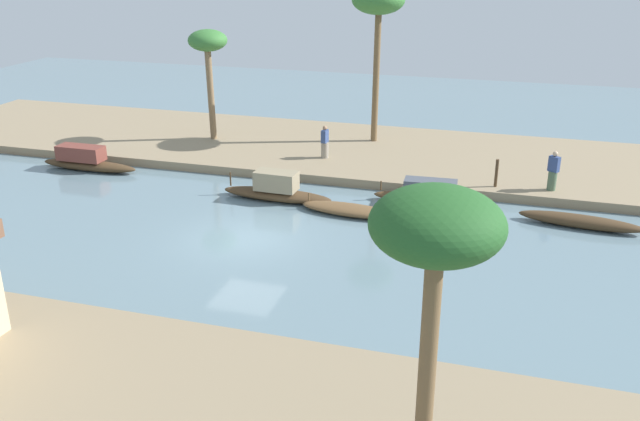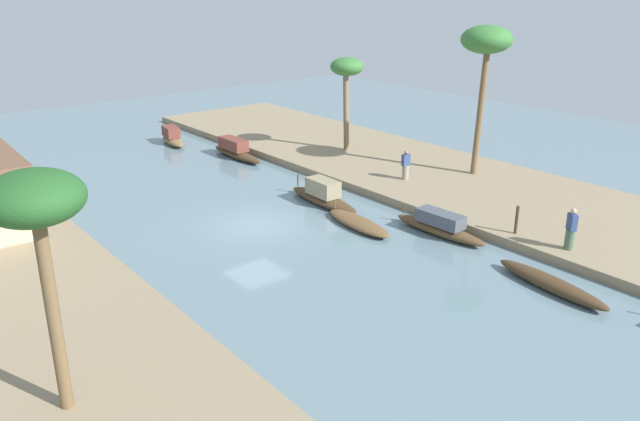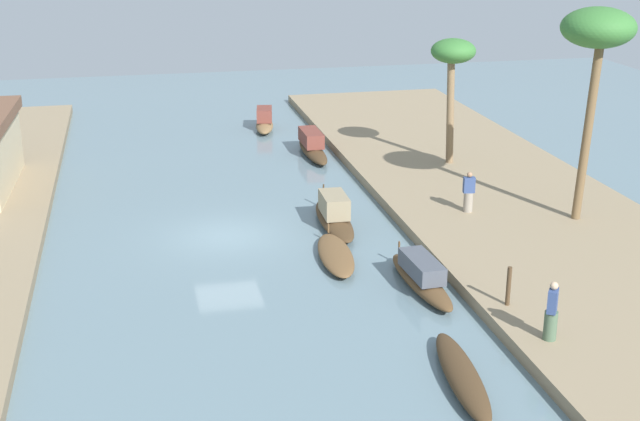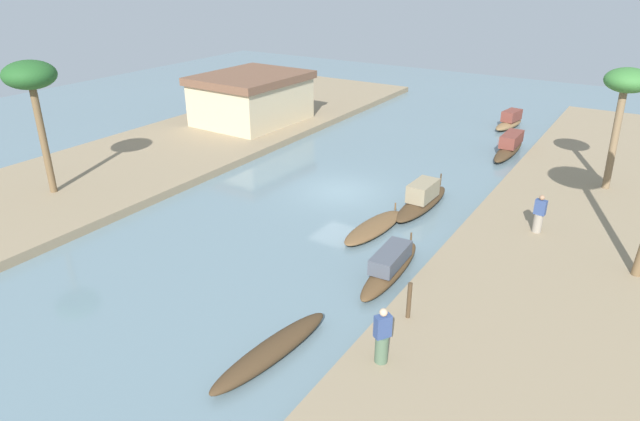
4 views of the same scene
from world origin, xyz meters
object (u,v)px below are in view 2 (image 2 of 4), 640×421
palm_tree_right_tall (35,207)px  sampan_downstream_large (358,223)px  sampan_near_left_bank (323,195)px  mooring_post (517,220)px  person_on_near_bank (571,231)px  person_by_mooring (406,167)px  sampan_foreground (236,150)px  sampan_upstream_small (172,137)px  palm_tree_left_near (486,45)px  palm_tree_left_far (347,72)px  sampan_open_hull (551,284)px  sampan_with_tall_canopy (440,226)px

palm_tree_right_tall → sampan_downstream_large: bearing=-70.8°
sampan_near_left_bank → mooring_post: bearing=-158.5°
person_on_near_bank → person_by_mooring: (10.78, -1.82, -0.06)m
person_on_near_bank → mooring_post: person_on_near_bank is taller
sampan_near_left_bank → sampan_foreground: 10.51m
sampan_upstream_small → palm_tree_left_near: 21.99m
sampan_near_left_bank → person_on_near_bank: person_on_near_bank is taller
person_on_near_bank → palm_tree_left_far: size_ratio=0.30×
sampan_near_left_bank → sampan_open_hull: (-12.51, -0.50, -0.21)m
sampan_with_tall_canopy → mooring_post: mooring_post is taller
palm_tree_left_near → palm_tree_right_tall: (-6.33, 24.87, -1.68)m
mooring_post → palm_tree_right_tall: bearing=88.7°
sampan_downstream_large → sampan_with_tall_canopy: bearing=-138.7°
sampan_downstream_large → sampan_foreground: bearing=-3.7°
sampan_downstream_large → palm_tree_left_far: palm_tree_left_far is taller
sampan_foreground → person_by_mooring: bearing=-160.1°
sampan_downstream_large → palm_tree_right_tall: 16.66m
person_by_mooring → sampan_upstream_small: bearing=-65.3°
sampan_open_hull → sampan_upstream_small: bearing=8.1°
sampan_foreground → sampan_upstream_small: bearing=14.6°
mooring_post → palm_tree_right_tall: size_ratio=0.20×
sampan_open_hull → mooring_post: size_ratio=3.86×
sampan_with_tall_canopy → sampan_foreground: sampan_foreground is taller
mooring_post → person_by_mooring: bearing=-13.6°
mooring_post → palm_tree_left_near: 11.11m
sampan_near_left_bank → person_on_near_bank: size_ratio=2.85×
sampan_with_tall_canopy → palm_tree_left_far: size_ratio=0.82×
person_by_mooring → palm_tree_left_far: (6.88, -1.71, 4.26)m
sampan_open_hull → palm_tree_right_tall: bearing=83.1°
sampan_downstream_large → palm_tree_left_near: bearing=-78.5°
sampan_upstream_small → person_by_mooring: bearing=-152.4°
sampan_open_hull → mooring_post: 4.50m
person_on_near_bank → person_by_mooring: size_ratio=1.07×
sampan_near_left_bank → sampan_with_tall_canopy: (-6.43, -1.42, -0.04)m
mooring_post → palm_tree_left_near: palm_tree_left_near is taller
sampan_foreground → mooring_post: mooring_post is taller
sampan_near_left_bank → sampan_foreground: size_ratio=0.98×
sampan_foreground → sampan_upstream_small: (5.83, 1.52, -0.01)m
person_on_near_bank → mooring_post: 2.37m
sampan_downstream_large → palm_tree_left_near: size_ratio=0.52×
person_on_near_bank → palm_tree_right_tall: palm_tree_right_tall is taller
palm_tree_left_near → sampan_foreground: bearing=32.1°
sampan_with_tall_canopy → sampan_upstream_small: bearing=1.1°
sampan_foreground → sampan_downstream_large: 14.06m
sampan_downstream_large → palm_tree_right_tall: size_ratio=0.67×
palm_tree_left_near → person_on_near_bank: bearing=147.6°
sampan_upstream_small → sampan_downstream_large: 19.74m
person_by_mooring → mooring_post: bearing=82.9°
sampan_open_hull → palm_tree_right_tall: 17.46m
sampan_near_left_bank → sampan_downstream_large: 3.57m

